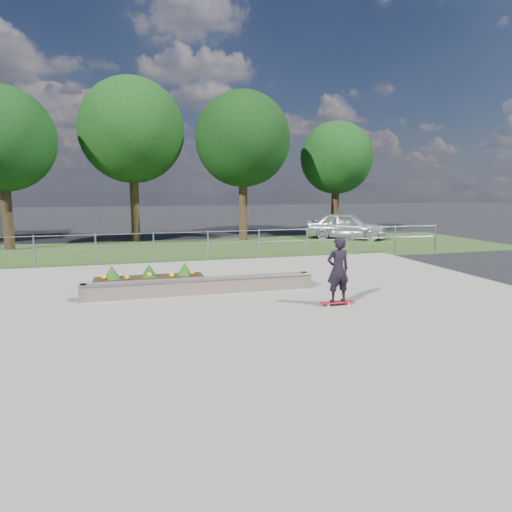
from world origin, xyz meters
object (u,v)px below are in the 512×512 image
(grind_ledge, at_px, (202,286))
(skateboarder, at_px, (338,270))
(parked_car, at_px, (347,226))
(planter_bed, at_px, (150,280))

(grind_ledge, distance_m, skateboarder, 3.60)
(skateboarder, bearing_deg, grind_ledge, 144.70)
(parked_car, bearing_deg, grind_ledge, 172.13)
(skateboarder, distance_m, parked_car, 14.53)
(parked_car, bearing_deg, skateboarder, -173.86)
(skateboarder, relative_size, parked_car, 0.38)
(planter_bed, bearing_deg, grind_ledge, -42.99)
(planter_bed, xyz_separation_m, parked_car, (10.88, 9.65, 0.48))
(planter_bed, bearing_deg, skateboarder, -37.83)
(grind_ledge, bearing_deg, planter_bed, 137.01)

